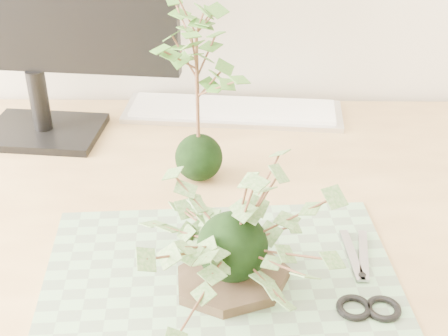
{
  "coord_description": "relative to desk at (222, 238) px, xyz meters",
  "views": [
    {
      "loc": [
        0.01,
        0.4,
        1.28
      ],
      "look_at": [
        0.0,
        1.14,
        0.84
      ],
      "focal_mm": 50.0,
      "sensor_mm": 36.0,
      "label": 1
    }
  ],
  "objects": [
    {
      "name": "maple_kokedama",
      "position": [
        -0.04,
        0.05,
        0.31
      ],
      "size": [
        0.22,
        0.22,
        0.32
      ],
      "rotation": [
        0.0,
        0.0,
        -0.38
      ],
      "color": "black",
      "rests_on": "desk"
    },
    {
      "name": "stone_dish",
      "position": [
        0.02,
        -0.22,
        0.1
      ],
      "size": [
        0.2,
        0.2,
        0.01
      ],
      "primitive_type": "cylinder",
      "rotation": [
        0.0,
        0.0,
        0.37
      ],
      "color": "black",
      "rests_on": "cutting_mat"
    },
    {
      "name": "scissors",
      "position": [
        0.18,
        -0.24,
        0.1
      ],
      "size": [
        0.08,
        0.18,
        0.01
      ],
      "rotation": [
        0.0,
        0.0,
        -0.04
      ],
      "color": "gray",
      "rests_on": "cutting_mat"
    },
    {
      "name": "ivy_kokedama",
      "position": [
        0.02,
        -0.22,
        0.19
      ],
      "size": [
        0.26,
        0.26,
        0.18
      ],
      "rotation": [
        0.0,
        0.0,
        0.04
      ],
      "color": "black",
      "rests_on": "stone_dish"
    },
    {
      "name": "cutting_mat",
      "position": [
        0.0,
        -0.2,
        0.09
      ],
      "size": [
        0.48,
        0.34,
        0.0
      ],
      "primitive_type": "cube",
      "rotation": [
        0.0,
        0.0,
        0.08
      ],
      "color": "#5B7057",
      "rests_on": "desk"
    },
    {
      "name": "keyboard",
      "position": [
        0.02,
        0.29,
        0.1
      ],
      "size": [
        0.44,
        0.16,
        0.02
      ],
      "rotation": [
        0.0,
        0.0,
        -0.08
      ],
      "color": "silver",
      "rests_on": "desk"
    },
    {
      "name": "desk",
      "position": [
        0.0,
        0.0,
        0.0
      ],
      "size": [
        1.6,
        0.7,
        0.74
      ],
      "color": "tan",
      "rests_on": "ground_plane"
    }
  ]
}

